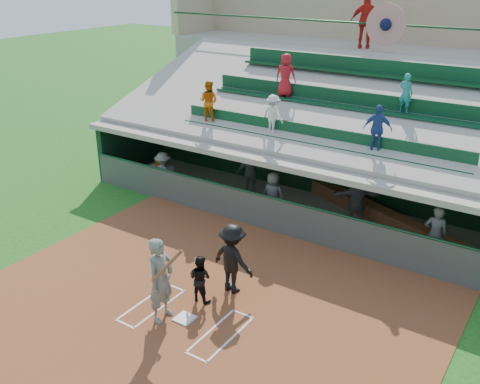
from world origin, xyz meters
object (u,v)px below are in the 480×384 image
Objects in this scene: batter_at_plate at (161,280)px; home_plate at (185,318)px; catcher at (200,278)px; white_table at (161,175)px; water_cooler at (161,162)px.

home_plate is at bearing 27.43° from batter_at_plate.
batter_at_plate reaches higher than home_plate.
batter_at_plate is at bearing 73.49° from catcher.
white_table is at bearing 131.51° from batter_at_plate.
water_cooler is at bearing 131.26° from batter_at_plate.
home_plate is at bearing -45.38° from water_cooler.
home_plate is 1.03m from catcher.
home_plate is at bearing -39.17° from white_table.
batter_at_plate is 1.69× the size of catcher.
batter_at_plate is at bearing -48.74° from water_cooler.
home_plate is at bearing 99.72° from catcher.
home_plate is 1.13m from batter_at_plate.
catcher is 1.50× the size of white_table.
batter_at_plate is 8.30m from white_table.
white_table reaches higher than home_plate.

